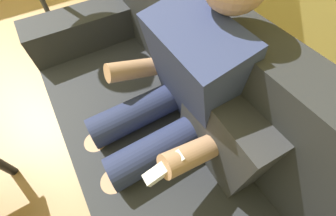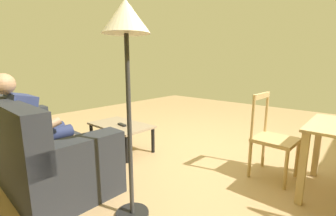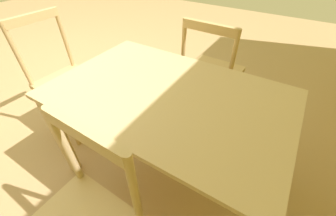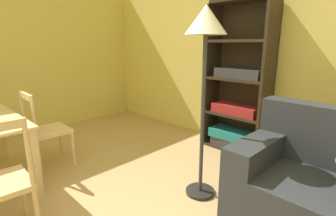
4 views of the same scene
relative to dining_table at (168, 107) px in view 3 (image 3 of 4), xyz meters
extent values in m
plane|color=tan|center=(1.82, -0.15, -0.61)|extent=(8.61, 8.61, 0.00)
cube|color=#D1B27F|center=(0.00, 0.00, 0.10)|extent=(1.30, 0.84, 0.02)
cube|color=#D1B27F|center=(-0.60, -0.37, -0.26)|extent=(0.06, 0.06, 0.69)
cube|color=#D1B27F|center=(0.60, -0.37, -0.26)|extent=(0.06, 0.06, 0.69)
cube|color=#D1B27F|center=(0.60, 0.37, -0.26)|extent=(0.06, 0.06, 0.69)
cylinder|color=#D1B27F|center=(0.19, 0.53, -0.39)|extent=(0.04, 0.04, 0.44)
cylinder|color=#D1B27F|center=(0.19, 0.53, 0.07)|extent=(0.03, 0.03, 0.47)
cylinder|color=#D1B27F|center=(-0.19, 0.53, 0.07)|extent=(0.03, 0.03, 0.47)
cube|color=#D1B27F|center=(0.00, 0.53, 0.27)|extent=(0.38, 0.04, 0.06)
cube|color=tan|center=(0.95, 0.00, -0.17)|extent=(0.44, 0.44, 0.04)
cylinder|color=tan|center=(0.77, 0.20, -0.39)|extent=(0.04, 0.04, 0.44)
cylinder|color=tan|center=(0.75, -0.18, -0.39)|extent=(0.04, 0.04, 0.44)
cylinder|color=tan|center=(1.15, 0.18, -0.39)|extent=(0.04, 0.04, 0.44)
cylinder|color=tan|center=(1.13, -0.20, -0.39)|extent=(0.04, 0.04, 0.44)
cylinder|color=tan|center=(1.15, 0.18, 0.09)|extent=(0.03, 0.03, 0.51)
cylinder|color=tan|center=(1.13, -0.20, 0.09)|extent=(0.03, 0.03, 0.51)
cube|color=tan|center=(1.14, -0.01, 0.31)|extent=(0.05, 0.38, 0.06)
cube|color=tan|center=(0.00, -0.72, -0.14)|extent=(0.43, 0.43, 0.04)
cylinder|color=tan|center=(-0.20, -0.91, -0.37)|extent=(0.04, 0.04, 0.47)
cylinder|color=tan|center=(0.18, -0.92, -0.37)|extent=(0.04, 0.04, 0.47)
cylinder|color=tan|center=(-0.18, -0.53, -0.37)|extent=(0.04, 0.04, 0.47)
cylinder|color=tan|center=(0.20, -0.54, -0.37)|extent=(0.04, 0.04, 0.47)
cylinder|color=tan|center=(-0.18, -0.53, 0.09)|extent=(0.03, 0.03, 0.46)
cylinder|color=tan|center=(0.20, -0.54, 0.09)|extent=(0.03, 0.03, 0.46)
cube|color=tan|center=(0.01, -0.53, 0.29)|extent=(0.38, 0.05, 0.06)
camera|label=1|loc=(3.41, 1.46, 0.75)|focal=22.58mm
camera|label=2|loc=(0.24, 2.60, 0.67)|focal=24.46mm
camera|label=3|loc=(-0.48, 0.78, 0.78)|focal=22.31mm
camera|label=4|loc=(2.93, -0.29, 0.81)|focal=26.99mm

